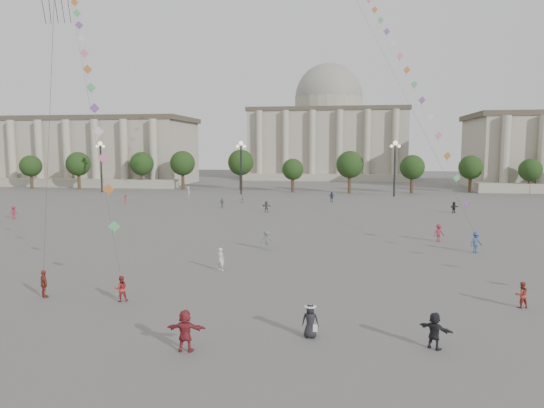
# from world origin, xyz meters

# --- Properties ---
(ground) EXTENTS (360.00, 360.00, 0.00)m
(ground) POSITION_xyz_m (0.00, 0.00, 0.00)
(ground) COLOR #54524F
(ground) RESTS_ON ground
(hall_west) EXTENTS (84.00, 26.22, 17.20)m
(hall_west) POSITION_xyz_m (-75.00, 93.89, 8.43)
(hall_west) COLOR #ADA491
(hall_west) RESTS_ON ground
(hall_central) EXTENTS (48.30, 34.30, 35.50)m
(hall_central) POSITION_xyz_m (0.00, 129.22, 14.23)
(hall_central) COLOR #ADA491
(hall_central) RESTS_ON ground
(tree_row) EXTENTS (137.12, 5.12, 8.00)m
(tree_row) POSITION_xyz_m (0.00, 78.00, 5.39)
(tree_row) COLOR #372A1B
(tree_row) RESTS_ON ground
(lamp_post_far_west) EXTENTS (2.00, 0.90, 10.65)m
(lamp_post_far_west) POSITION_xyz_m (-45.00, 70.00, 7.35)
(lamp_post_far_west) COLOR #262628
(lamp_post_far_west) RESTS_ON ground
(lamp_post_mid_west) EXTENTS (2.00, 0.90, 10.65)m
(lamp_post_mid_west) POSITION_xyz_m (-15.00, 70.00, 7.35)
(lamp_post_mid_west) COLOR #262628
(lamp_post_mid_west) RESTS_ON ground
(lamp_post_mid_east) EXTENTS (2.00, 0.90, 10.65)m
(lamp_post_mid_east) POSITION_xyz_m (15.00, 70.00, 7.35)
(lamp_post_mid_east) COLOR #262628
(lamp_post_mid_east) RESTS_ON ground
(person_crowd_0) EXTENTS (1.15, 0.75, 1.82)m
(person_crowd_0) POSITION_xyz_m (3.43, 57.98, 0.91)
(person_crowd_0) COLOR navy
(person_crowd_0) RESTS_ON ground
(person_crowd_2) EXTENTS (1.07, 1.26, 1.69)m
(person_crowd_2) POSITION_xyz_m (-37.10, 31.82, 0.84)
(person_crowd_2) COLOR maroon
(person_crowd_2) RESTS_ON ground
(person_crowd_3) EXTENTS (1.60, 1.33, 1.72)m
(person_crowd_3) POSITION_xyz_m (9.94, -2.88, 0.86)
(person_crowd_3) COLOR #222228
(person_crowd_3) RESTS_ON ground
(person_crowd_4) EXTENTS (1.60, 1.44, 1.77)m
(person_crowd_4) POSITION_xyz_m (-11.45, 55.00, 0.88)
(person_crowd_4) COLOR #AEAEA9
(person_crowd_4) RESTS_ON ground
(person_crowd_6) EXTENTS (1.23, 0.83, 1.76)m
(person_crowd_6) POSITION_xyz_m (-1.19, 17.57, 0.88)
(person_crowd_6) COLOR slate
(person_crowd_6) RESTS_ON ground
(person_crowd_8) EXTENTS (1.29, 1.03, 1.75)m
(person_crowd_8) POSITION_xyz_m (14.96, 23.94, 0.87)
(person_crowd_8) COLOR maroon
(person_crowd_8) RESTS_ON ground
(person_crowd_9) EXTENTS (1.51, 1.24, 1.61)m
(person_crowd_9) POSITION_xyz_m (21.14, 46.61, 0.81)
(person_crowd_9) COLOR black
(person_crowd_9) RESTS_ON ground
(person_crowd_10) EXTENTS (0.77, 0.83, 1.91)m
(person_crowd_10) POSITION_xyz_m (-23.99, 63.93, 0.95)
(person_crowd_10) COLOR silver
(person_crowd_10) RESTS_ON ground
(person_crowd_12) EXTENTS (1.58, 0.83, 1.63)m
(person_crowd_12) POSITION_xyz_m (-5.50, 43.48, 0.81)
(person_crowd_12) COLOR #5D5D61
(person_crowd_12) RESTS_ON ground
(person_crowd_13) EXTENTS (0.76, 0.66, 1.76)m
(person_crowd_13) POSITION_xyz_m (-3.39, 9.57, 0.88)
(person_crowd_13) COLOR silver
(person_crowd_13) RESTS_ON ground
(person_crowd_16) EXTENTS (0.92, 0.39, 1.57)m
(person_crowd_16) POSITION_xyz_m (-13.09, 47.31, 0.79)
(person_crowd_16) COLOR slate
(person_crowd_16) RESTS_ON ground
(person_crowd_17) EXTENTS (0.84, 1.14, 1.58)m
(person_crowd_17) POSITION_xyz_m (-30.12, 49.81, 0.79)
(person_crowd_17) COLOR #9B352A
(person_crowd_17) RESTS_ON ground
(person_crowd_20) EXTENTS (0.84, 0.71, 1.53)m
(person_crowd_20) POSITION_xyz_m (15.94, 3.89, 0.77)
(person_crowd_20) COLOR #9C332A
(person_crowd_20) RESTS_ON ground
(tourist_0) EXTENTS (1.06, 0.98, 1.74)m
(tourist_0) POSITION_xyz_m (-12.46, 1.48, 0.87)
(tourist_0) COLOR brown
(tourist_0) RESTS_ON ground
(tourist_2) EXTENTS (1.82, 0.67, 1.93)m
(tourist_2) POSITION_xyz_m (-1.26, -4.85, 0.96)
(tourist_2) COLOR maroon
(tourist_2) RESTS_ON ground
(kite_flyer_0) EXTENTS (0.95, 0.88, 1.56)m
(kite_flyer_0) POSITION_xyz_m (-7.44, 1.51, 0.78)
(kite_flyer_0) COLOR maroon
(kite_flyer_0) RESTS_ON ground
(kite_flyer_1) EXTENTS (1.42, 1.24, 1.91)m
(kite_flyer_1) POSITION_xyz_m (17.23, 19.00, 0.96)
(kite_flyer_1) COLOR #384F7F
(kite_flyer_1) RESTS_ON ground
(hat_person) EXTENTS (0.82, 0.60, 1.69)m
(hat_person) POSITION_xyz_m (4.22, -2.42, 0.88)
(hat_person) COLOR black
(hat_person) RESTS_ON ground
(dragon_kite) EXTENTS (2.25, 0.85, 17.20)m
(dragon_kite) POSITION_xyz_m (-10.90, 1.65, 17.43)
(dragon_kite) COLOR red
(dragon_kite) RESTS_ON ground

